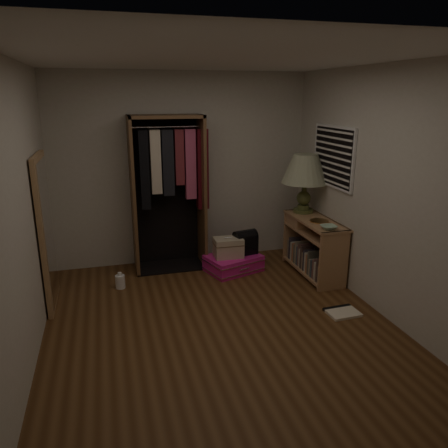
{
  "coord_description": "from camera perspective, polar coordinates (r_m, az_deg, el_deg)",
  "views": [
    {
      "loc": [
        -1.03,
        -3.89,
        2.29
      ],
      "look_at": [
        0.3,
        0.95,
        0.8
      ],
      "focal_mm": 35.0,
      "sensor_mm": 36.0,
      "label": 1
    }
  ],
  "objects": [
    {
      "name": "floor_book",
      "position": [
        5.03,
        15.11,
        -10.99
      ],
      "size": [
        0.35,
        0.29,
        0.03
      ],
      "rotation": [
        0.0,
        0.0,
        0.04
      ],
      "color": "#F5E9CE",
      "rests_on": "ground"
    },
    {
      "name": "floor_mirror",
      "position": [
        5.15,
        -22.2,
        -1.0
      ],
      "size": [
        0.06,
        0.8,
        1.7
      ],
      "color": "#AD8154",
      "rests_on": "ground"
    },
    {
      "name": "table_lamp",
      "position": [
        5.95,
        10.56,
        6.92
      ],
      "size": [
        0.73,
        0.73,
        0.79
      ],
      "rotation": [
        0.0,
        0.0,
        0.18
      ],
      "color": "#4A5428",
      "rests_on": "console_bookshelf"
    },
    {
      "name": "ground",
      "position": [
        4.64,
        -0.47,
        -13.1
      ],
      "size": [
        4.0,
        4.0,
        0.0
      ],
      "primitive_type": "plane",
      "color": "#513017",
      "rests_on": "ground"
    },
    {
      "name": "room_walls",
      "position": [
        4.17,
        0.33,
        5.59
      ],
      "size": [
        3.52,
        4.02,
        2.6
      ],
      "color": "beige",
      "rests_on": "ground"
    },
    {
      "name": "train_case",
      "position": [
        5.8,
        0.57,
        -3.07
      ],
      "size": [
        0.39,
        0.27,
        0.28
      ],
      "rotation": [
        0.0,
        0.0,
        -0.03
      ],
      "color": "#B9A98D",
      "rests_on": "pink_suitcase"
    },
    {
      "name": "console_bookshelf",
      "position": [
        5.89,
        11.41,
        -2.63
      ],
      "size": [
        0.42,
        1.12,
        0.75
      ],
      "color": "#AC7B53",
      "rests_on": "ground"
    },
    {
      "name": "pink_suitcase",
      "position": [
        5.92,
        1.23,
        -5.12
      ],
      "size": [
        0.83,
        0.71,
        0.22
      ],
      "rotation": [
        0.0,
        0.0,
        0.31
      ],
      "color": "#E01B8A",
      "rests_on": "ground"
    },
    {
      "name": "open_wardrobe",
      "position": [
        5.83,
        -6.99,
        5.72
      ],
      "size": [
        1.01,
        0.5,
        2.05
      ],
      "color": "brown",
      "rests_on": "ground"
    },
    {
      "name": "brass_tray",
      "position": [
        5.65,
        12.35,
        0.39
      ],
      "size": [
        0.28,
        0.28,
        0.01
      ],
      "rotation": [
        0.0,
        0.0,
        0.18
      ],
      "color": "#9F743D",
      "rests_on": "console_bookshelf"
    },
    {
      "name": "ceramic_bowl",
      "position": [
        5.35,
        13.5,
        -0.42
      ],
      "size": [
        0.2,
        0.2,
        0.05
      ],
      "primitive_type": "imported",
      "rotation": [
        0.0,
        0.0,
        -0.06
      ],
      "color": "#A2C2A5",
      "rests_on": "console_bookshelf"
    },
    {
      "name": "black_bag",
      "position": [
        5.9,
        2.78,
        -2.31
      ],
      "size": [
        0.34,
        0.26,
        0.33
      ],
      "rotation": [
        0.0,
        0.0,
        0.21
      ],
      "color": "black",
      "rests_on": "pink_suitcase"
    },
    {
      "name": "white_jug",
      "position": [
        5.56,
        -13.4,
        -7.31
      ],
      "size": [
        0.14,
        0.14,
        0.21
      ],
      "rotation": [
        0.0,
        0.0,
        0.25
      ],
      "color": "white",
      "rests_on": "ground"
    }
  ]
}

